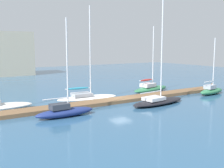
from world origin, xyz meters
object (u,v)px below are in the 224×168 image
Objects in this scene: sailboat_4 at (151,88)px; sailboat_3 at (158,100)px; sailboat_5 at (211,90)px; sailboat_1 at (65,111)px; sailboat_2 at (87,97)px.

sailboat_3 is at bearing -136.94° from sailboat_4.
sailboat_5 is (6.00, -6.43, -0.02)m from sailboat_4.
sailboat_3 is (11.83, -0.58, -0.12)m from sailboat_1.
sailboat_1 is at bearing -126.09° from sailboat_2.
sailboat_2 is 11.29m from sailboat_4.
sailboat_2 is 1.21× the size of sailboat_4.
sailboat_4 is at bearing 48.28° from sailboat_3.
sailboat_2 is at bearing 125.38° from sailboat_3.
sailboat_1 is at bearing 170.69° from sailboat_3.
sailboat_4 is at bearing 9.82° from sailboat_2.
sailboat_4 reaches higher than sailboat_5.
sailboat_4 is (11.28, 0.60, 0.10)m from sailboat_2.
sailboat_3 reaches higher than sailboat_2.
sailboat_3 reaches higher than sailboat_5.
sailboat_5 is at bearing 0.56° from sailboat_1.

